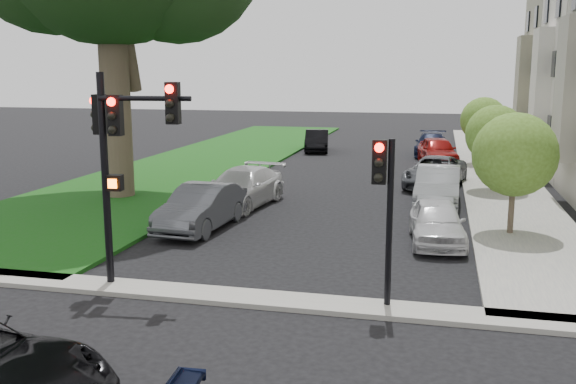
% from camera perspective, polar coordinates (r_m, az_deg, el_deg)
% --- Properties ---
extents(ground, '(140.00, 140.00, 0.00)m').
position_cam_1_polar(ground, '(13.13, -5.18, -12.64)').
color(ground, black).
rests_on(ground, ground).
extents(grass_strip, '(8.00, 44.00, 0.12)m').
position_cam_1_polar(grass_strip, '(38.03, -6.59, 2.91)').
color(grass_strip, '#12520E').
rests_on(grass_strip, ground).
extents(sidewalk_right, '(3.50, 44.00, 0.12)m').
position_cam_1_polar(sidewalk_right, '(35.89, 17.80, 2.00)').
color(sidewalk_right, gray).
rests_on(sidewalk_right, ground).
extents(sidewalk_cross, '(60.00, 1.00, 0.12)m').
position_cam_1_polar(sidewalk_cross, '(14.88, -2.71, -9.48)').
color(sidewalk_cross, gray).
rests_on(sidewalk_cross, ground).
extents(small_tree_a, '(2.63, 2.63, 3.94)m').
position_cam_1_polar(small_tree_a, '(21.21, 19.52, 3.14)').
color(small_tree_a, brown).
rests_on(small_tree_a, ground).
extents(small_tree_b, '(2.52, 2.52, 3.78)m').
position_cam_1_polar(small_tree_b, '(28.83, 17.96, 4.88)').
color(small_tree_b, brown).
rests_on(small_tree_b, ground).
extents(small_tree_c, '(2.52, 2.52, 3.78)m').
position_cam_1_polar(small_tree_c, '(37.03, 17.00, 6.13)').
color(small_tree_c, brown).
rests_on(small_tree_c, ground).
extents(traffic_signal_main, '(2.53, 0.66, 5.17)m').
position_cam_1_polar(traffic_signal_main, '(15.55, -14.72, 4.37)').
color(traffic_signal_main, black).
rests_on(traffic_signal_main, ground).
extents(traffic_signal_secondary, '(0.47, 0.38, 3.79)m').
position_cam_1_polar(traffic_signal_secondary, '(13.88, 8.55, 0.00)').
color(traffic_signal_secondary, black).
rests_on(traffic_signal_secondary, ground).
extents(car_parked_0, '(1.92, 4.04, 1.34)m').
position_cam_1_polar(car_parked_0, '(20.06, 13.10, -2.60)').
color(car_parked_0, silver).
rests_on(car_parked_0, ground).
extents(car_parked_1, '(1.75, 4.70, 1.53)m').
position_cam_1_polar(car_parked_1, '(25.58, 13.18, 0.48)').
color(car_parked_1, '#999BA0').
rests_on(car_parked_1, ground).
extents(car_parked_2, '(3.08, 5.24, 1.37)m').
position_cam_1_polar(car_parked_2, '(29.78, 12.95, 1.75)').
color(car_parked_2, '#3F4247').
rests_on(car_parked_2, ground).
extents(car_parked_3, '(2.64, 4.75, 1.53)m').
position_cam_1_polar(car_parked_3, '(37.08, 13.17, 3.59)').
color(car_parked_3, maroon).
rests_on(car_parked_3, ground).
extents(car_parked_4, '(2.03, 4.90, 1.42)m').
position_cam_1_polar(car_parked_4, '(40.77, 12.66, 4.16)').
color(car_parked_4, black).
rests_on(car_parked_4, ground).
extents(car_parked_5, '(1.86, 4.59, 1.48)m').
position_cam_1_polar(car_parked_5, '(21.42, -7.70, -1.37)').
color(car_parked_5, '#3F4247').
rests_on(car_parked_5, ground).
extents(car_parked_6, '(2.71, 5.31, 1.47)m').
position_cam_1_polar(car_parked_6, '(24.90, -4.16, 0.39)').
color(car_parked_6, silver).
rests_on(car_parked_6, ground).
extents(car_parked_9, '(2.14, 4.40, 1.39)m').
position_cam_1_polar(car_parked_9, '(41.99, 2.58, 4.58)').
color(car_parked_9, black).
rests_on(car_parked_9, ground).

